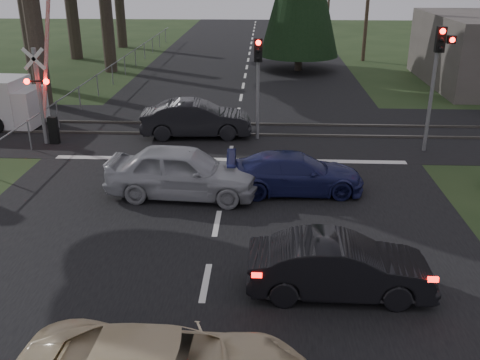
# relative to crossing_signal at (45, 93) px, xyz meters

# --- Properties ---
(ground) EXTENTS (120.00, 120.00, 0.00)m
(ground) POSITION_rel_crossing_signal_xyz_m (7.27, -9.79, -2.06)
(ground) COLOR #213417
(ground) RESTS_ON ground
(road) EXTENTS (14.00, 100.00, 0.01)m
(road) POSITION_rel_crossing_signal_xyz_m (7.27, 0.21, -2.05)
(road) COLOR black
(road) RESTS_ON ground
(rail_corridor) EXTENTS (120.00, 8.00, 0.01)m
(rail_corridor) POSITION_rel_crossing_signal_xyz_m (7.27, 2.21, -2.05)
(rail_corridor) COLOR black
(rail_corridor) RESTS_ON ground
(stop_line) EXTENTS (13.00, 0.35, 0.00)m
(stop_line) POSITION_rel_crossing_signal_xyz_m (7.27, -1.59, -2.05)
(stop_line) COLOR silver
(stop_line) RESTS_ON ground
(rail_near) EXTENTS (120.00, 0.12, 0.10)m
(rail_near) POSITION_rel_crossing_signal_xyz_m (7.27, 1.41, -2.01)
(rail_near) COLOR #59544C
(rail_near) RESTS_ON ground
(rail_far) EXTENTS (120.00, 0.12, 0.10)m
(rail_far) POSITION_rel_crossing_signal_xyz_m (7.27, 3.01, -2.01)
(rail_far) COLOR #59544C
(rail_far) RESTS_ON ground
(crossing_signal) EXTENTS (1.62, 0.38, 6.96)m
(crossing_signal) POSITION_rel_crossing_signal_xyz_m (0.00, 0.00, 0.00)
(crossing_signal) COLOR slate
(crossing_signal) RESTS_ON ground
(traffic_signal_right) EXTENTS (0.68, 0.48, 4.70)m
(traffic_signal_right) POSITION_rel_crossing_signal_xyz_m (14.82, -0.31, 1.26)
(traffic_signal_right) COLOR slate
(traffic_signal_right) RESTS_ON ground
(traffic_signal_center) EXTENTS (0.32, 0.48, 4.10)m
(traffic_signal_center) POSITION_rel_crossing_signal_xyz_m (8.27, 0.89, 0.75)
(traffic_signal_center) COLOR slate
(traffic_signal_center) RESTS_ON ground
(fence_left) EXTENTS (0.10, 36.00, 1.20)m
(fence_left) POSITION_rel_crossing_signal_xyz_m (-0.53, 12.71, -2.06)
(fence_left) COLOR slate
(fence_left) RESTS_ON ground
(dark_hatchback) EXTENTS (4.03, 1.42, 1.33)m
(dark_hatchback) POSITION_rel_crossing_signal_xyz_m (10.25, -10.02, -1.39)
(dark_hatchback) COLOR black
(dark_hatchback) RESTS_ON ground
(silver_car) EXTENTS (4.85, 2.25, 1.61)m
(silver_car) POSITION_rel_crossing_signal_xyz_m (6.06, -4.89, -1.25)
(silver_car) COLOR #9A9CA2
(silver_car) RESTS_ON ground
(blue_sedan) EXTENTS (4.40, 1.98, 1.25)m
(blue_sedan) POSITION_rel_crossing_signal_xyz_m (9.55, -4.41, -1.43)
(blue_sedan) COLOR #1A1D4F
(blue_sedan) RESTS_ON ground
(dark_car_far) EXTENTS (4.65, 1.93, 1.49)m
(dark_car_far) POSITION_rel_crossing_signal_xyz_m (5.73, 1.26, -1.31)
(dark_car_far) COLOR black
(dark_car_far) RESTS_ON ground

